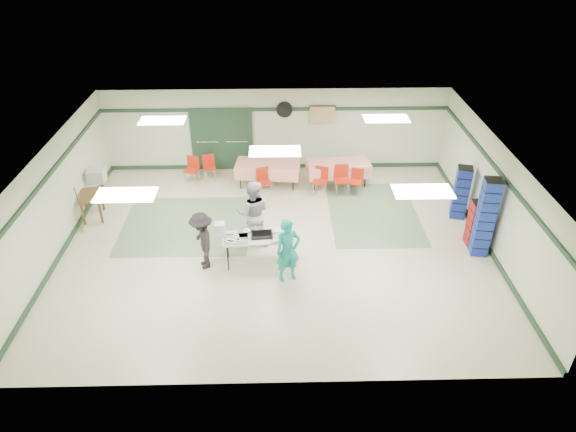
{
  "coord_description": "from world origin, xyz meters",
  "views": [
    {
      "loc": [
        0.05,
        -11.01,
        7.78
      ],
      "look_at": [
        0.3,
        -0.3,
        1.06
      ],
      "focal_mm": 32.0,
      "sensor_mm": 36.0,
      "label": 1
    }
  ],
  "objects_px": {
    "chair_loose_a": "(209,164)",
    "volunteer_teal": "(288,251)",
    "chair_d": "(264,179)",
    "chair_a": "(341,176)",
    "crate_stack_blue_a": "(461,192)",
    "serving_table": "(257,238)",
    "broom": "(81,208)",
    "dining_table_a": "(338,168)",
    "printer_table": "(91,198)",
    "volunteer_dark": "(202,241)",
    "office_printer": "(97,176)",
    "crate_stack_red": "(476,223)",
    "volunteer_grey": "(253,213)",
    "chair_loose_b": "(192,167)",
    "crate_stack_blue_b": "(485,218)",
    "chair_c": "(357,179)",
    "dining_table_b": "(268,169)",
    "chair_b": "(321,178)"
  },
  "relations": [
    {
      "from": "crate_stack_blue_a",
      "to": "printer_table",
      "type": "relative_size",
      "value": 1.55
    },
    {
      "from": "volunteer_dark",
      "to": "office_printer",
      "type": "height_order",
      "value": "volunteer_dark"
    },
    {
      "from": "chair_d",
      "to": "chair_a",
      "type": "bearing_deg",
      "value": -19.59
    },
    {
      "from": "chair_d",
      "to": "dining_table_a",
      "type": "bearing_deg",
      "value": -6.03
    },
    {
      "from": "chair_c",
      "to": "chair_a",
      "type": "bearing_deg",
      "value": -159.43
    },
    {
      "from": "dining_table_b",
      "to": "chair_d",
      "type": "relative_size",
      "value": 2.38
    },
    {
      "from": "printer_table",
      "to": "chair_loose_a",
      "type": "bearing_deg",
      "value": 24.34
    },
    {
      "from": "chair_loose_b",
      "to": "dining_table_a",
      "type": "bearing_deg",
      "value": 12.74
    },
    {
      "from": "crate_stack_blue_a",
      "to": "printer_table",
      "type": "bearing_deg",
      "value": 179.08
    },
    {
      "from": "volunteer_grey",
      "to": "crate_stack_blue_a",
      "type": "height_order",
      "value": "volunteer_grey"
    },
    {
      "from": "dining_table_b",
      "to": "chair_d",
      "type": "height_order",
      "value": "chair_d"
    },
    {
      "from": "dining_table_a",
      "to": "chair_loose_b",
      "type": "bearing_deg",
      "value": 170.53
    },
    {
      "from": "volunteer_dark",
      "to": "chair_d",
      "type": "relative_size",
      "value": 1.76
    },
    {
      "from": "volunteer_teal",
      "to": "dining_table_a",
      "type": "bearing_deg",
      "value": 51.44
    },
    {
      "from": "volunteer_dark",
      "to": "chair_a",
      "type": "distance_m",
      "value": 5.21
    },
    {
      "from": "volunteer_grey",
      "to": "chair_loose_b",
      "type": "height_order",
      "value": "volunteer_grey"
    },
    {
      "from": "volunteer_dark",
      "to": "crate_stack_blue_b",
      "type": "bearing_deg",
      "value": 75.18
    },
    {
      "from": "dining_table_a",
      "to": "chair_a",
      "type": "distance_m",
      "value": 0.56
    },
    {
      "from": "broom",
      "to": "dining_table_a",
      "type": "bearing_deg",
      "value": 16.1
    },
    {
      "from": "serving_table",
      "to": "crate_stack_blue_a",
      "type": "bearing_deg",
      "value": 14.91
    },
    {
      "from": "printer_table",
      "to": "office_printer",
      "type": "xyz_separation_m",
      "value": [
        -0.0,
        0.77,
        0.29
      ]
    },
    {
      "from": "volunteer_grey",
      "to": "chair_loose_b",
      "type": "bearing_deg",
      "value": -57.51
    },
    {
      "from": "office_printer",
      "to": "volunteer_dark",
      "type": "bearing_deg",
      "value": -44.92
    },
    {
      "from": "chair_loose_a",
      "to": "crate_stack_blue_b",
      "type": "distance_m",
      "value": 8.44
    },
    {
      "from": "chair_a",
      "to": "chair_loose_a",
      "type": "relative_size",
      "value": 1.13
    },
    {
      "from": "chair_b",
      "to": "crate_stack_blue_b",
      "type": "height_order",
      "value": "crate_stack_blue_b"
    },
    {
      "from": "volunteer_teal",
      "to": "volunteer_dark",
      "type": "bearing_deg",
      "value": 146.55
    },
    {
      "from": "chair_c",
      "to": "chair_loose_b",
      "type": "bearing_deg",
      "value": -166.71
    },
    {
      "from": "dining_table_a",
      "to": "crate_stack_red",
      "type": "xyz_separation_m",
      "value": [
        3.2,
        -3.36,
        0.06
      ]
    },
    {
      "from": "volunteer_teal",
      "to": "chair_c",
      "type": "relative_size",
      "value": 2.05
    },
    {
      "from": "volunteer_dark",
      "to": "crate_stack_red",
      "type": "xyz_separation_m",
      "value": [
        6.92,
        0.8,
        -0.12
      ]
    },
    {
      "from": "volunteer_teal",
      "to": "broom",
      "type": "relative_size",
      "value": 1.24
    },
    {
      "from": "volunteer_dark",
      "to": "chair_loose_b",
      "type": "distance_m",
      "value": 4.53
    },
    {
      "from": "chair_loose_a",
      "to": "volunteer_teal",
      "type": "bearing_deg",
      "value": -77.22
    },
    {
      "from": "chair_b",
      "to": "chair_c",
      "type": "height_order",
      "value": "chair_b"
    },
    {
      "from": "chair_c",
      "to": "crate_stack_blue_b",
      "type": "bearing_deg",
      "value": -26.86
    },
    {
      "from": "chair_a",
      "to": "chair_loose_b",
      "type": "relative_size",
      "value": 1.08
    },
    {
      "from": "dining_table_a",
      "to": "chair_c",
      "type": "xyz_separation_m",
      "value": [
        0.5,
        -0.58,
        -0.08
      ]
    },
    {
      "from": "chair_c",
      "to": "chair_b",
      "type": "bearing_deg",
      "value": -157.61
    },
    {
      "from": "volunteer_dark",
      "to": "volunteer_teal",
      "type": "bearing_deg",
      "value": 57.33
    },
    {
      "from": "chair_d",
      "to": "printer_table",
      "type": "distance_m",
      "value": 4.95
    },
    {
      "from": "chair_loose_a",
      "to": "broom",
      "type": "distance_m",
      "value": 4.26
    },
    {
      "from": "dining_table_a",
      "to": "printer_table",
      "type": "relative_size",
      "value": 2.01
    },
    {
      "from": "crate_stack_blue_a",
      "to": "crate_stack_blue_b",
      "type": "distance_m",
      "value": 1.79
    },
    {
      "from": "volunteer_dark",
      "to": "printer_table",
      "type": "relative_size",
      "value": 1.51
    },
    {
      "from": "chair_a",
      "to": "chair_c",
      "type": "relative_size",
      "value": 1.15
    },
    {
      "from": "dining_table_b",
      "to": "chair_a",
      "type": "xyz_separation_m",
      "value": [
        2.24,
        -0.56,
        -0.01
      ]
    },
    {
      "from": "dining_table_b",
      "to": "printer_table",
      "type": "bearing_deg",
      "value": -153.31
    },
    {
      "from": "chair_c",
      "to": "chair_loose_b",
      "type": "xyz_separation_m",
      "value": [
        -5.08,
        0.86,
        0.04
      ]
    },
    {
      "from": "chair_d",
      "to": "crate_stack_blue_a",
      "type": "bearing_deg",
      "value": -34.35
    }
  ]
}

